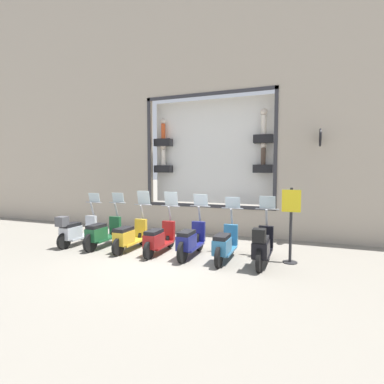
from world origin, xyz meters
TOP-DOWN VIEW (x-y plane):
  - ground_plane at (0.00, 0.00)m, footprint 120.00×120.00m
  - building_facade at (3.60, -0.00)m, footprint 1.19×36.00m
  - scooter_black_0 at (0.35, -2.39)m, footprint 1.81×0.61m
  - scooter_teal_1 at (0.41, -1.45)m, footprint 1.80×0.60m
  - scooter_navy_2 at (0.41, -0.51)m, footprint 1.81×0.60m
  - scooter_red_3 at (0.41, 0.43)m, footprint 1.79×0.60m
  - scooter_yellow_4 at (0.41, 1.37)m, footprint 1.80×0.60m
  - scooter_green_5 at (0.41, 2.31)m, footprint 1.81×0.61m
  - scooter_silver_6 at (0.34, 3.25)m, footprint 1.80×0.61m
  - shop_sign_post at (0.85, -3.01)m, footprint 0.36×0.45m

SIDE VIEW (x-z plane):
  - ground_plane at x=0.00m, z-range 0.00..0.00m
  - scooter_red_3 at x=0.41m, z-range -0.41..1.26m
  - scooter_yellow_4 at x=0.41m, z-range -0.41..1.26m
  - scooter_teal_1 at x=0.41m, z-range -0.35..1.22m
  - scooter_green_5 at x=0.41m, z-range -0.36..1.23m
  - scooter_navy_2 at x=0.41m, z-range -0.36..1.26m
  - scooter_silver_6 at x=0.34m, z-range -0.31..1.24m
  - scooter_black_0 at x=0.35m, z-range -0.32..1.30m
  - shop_sign_post at x=0.85m, z-range 0.09..1.97m
  - building_facade at x=3.60m, z-range 0.10..10.59m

